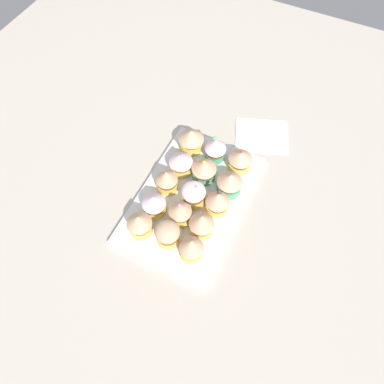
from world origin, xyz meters
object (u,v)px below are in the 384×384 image
at_px(cupcake_7, 194,195).
at_px(cupcake_13, 202,223).
at_px(cupcake_3, 154,204).
at_px(cupcake_10, 240,159).
at_px(cupcake_9, 168,234).
at_px(cupcake_12, 218,200).
at_px(cupcake_1, 181,162).
at_px(cupcake_8, 180,212).
at_px(napkin, 262,135).
at_px(baking_tray, 192,199).
at_px(cupcake_0, 191,139).
at_px(cupcake_2, 167,179).
at_px(cupcake_6, 203,169).
at_px(cupcake_11, 230,182).
at_px(cupcake_14, 191,247).
at_px(cupcake_5, 215,148).
at_px(cupcake_4, 140,224).

xyz_separation_m(cupcake_7, cupcake_13, (0.06, 0.05, 0.01)).
bearing_deg(cupcake_3, cupcake_10, 146.98).
distance_m(cupcake_9, cupcake_10, 0.27).
xyz_separation_m(cupcake_12, cupcake_13, (0.07, -0.01, 0.00)).
bearing_deg(cupcake_10, cupcake_1, -60.72).
height_order(cupcake_8, napkin, cupcake_8).
height_order(baking_tray, cupcake_8, cupcake_8).
distance_m(cupcake_0, cupcake_3, 0.21).
bearing_deg(cupcake_2, cupcake_6, 134.82).
bearing_deg(cupcake_6, cupcake_7, 7.03).
bearing_deg(cupcake_11, cupcake_0, -118.45).
bearing_deg(cupcake_0, cupcake_8, 18.87).
distance_m(cupcake_8, cupcake_14, 0.09).
distance_m(cupcake_5, napkin, 0.17).
bearing_deg(cupcake_10, napkin, 172.69).
bearing_deg(cupcake_14, cupcake_1, -147.55).
bearing_deg(cupcake_14, napkin, 176.47).
relative_size(cupcake_10, cupcake_14, 0.87).
bearing_deg(cupcake_7, cupcake_1, -135.24).
xyz_separation_m(cupcake_2, cupcake_7, (0.01, 0.08, -0.00)).
relative_size(cupcake_8, cupcake_10, 1.12).
xyz_separation_m(cupcake_3, cupcake_6, (-0.14, 0.06, 0.00)).
bearing_deg(cupcake_14, baking_tray, -154.76).
distance_m(cupcake_1, cupcake_10, 0.15).
xyz_separation_m(cupcake_4, cupcake_8, (-0.07, 0.07, -0.00)).
distance_m(baking_tray, cupcake_7, 0.04).
xyz_separation_m(cupcake_1, cupcake_2, (0.06, -0.01, 0.00)).
bearing_deg(cupcake_10, cupcake_8, -19.23).
bearing_deg(cupcake_7, cupcake_3, -48.68).
xyz_separation_m(baking_tray, cupcake_6, (-0.07, -0.00, 0.04)).
bearing_deg(cupcake_4, cupcake_7, 148.60).
distance_m(cupcake_1, cupcake_13, 0.18).
xyz_separation_m(cupcake_6, cupcake_14, (0.20, 0.06, 0.00)).
xyz_separation_m(cupcake_5, cupcake_10, (0.00, 0.07, -0.01)).
distance_m(baking_tray, napkin, 0.29).
bearing_deg(cupcake_2, cupcake_0, -179.69).
height_order(cupcake_13, cupcake_14, cupcake_13).
xyz_separation_m(cupcake_0, cupcake_7, (0.15, 0.08, -0.01)).
height_order(cupcake_2, cupcake_12, cupcake_12).
xyz_separation_m(cupcake_5, cupcake_12, (0.14, 0.07, -0.00)).
xyz_separation_m(cupcake_3, cupcake_9, (0.05, 0.07, 0.00)).
relative_size(cupcake_2, cupcake_7, 1.09).
bearing_deg(cupcake_9, cupcake_2, -151.60).
xyz_separation_m(cupcake_2, cupcake_8, (0.07, 0.07, 0.00)).
relative_size(cupcake_0, cupcake_4, 0.97).
bearing_deg(cupcake_1, cupcake_11, 88.85).
height_order(cupcake_1, cupcake_14, cupcake_14).
height_order(cupcake_5, cupcake_14, same).
xyz_separation_m(cupcake_9, napkin, (-0.40, 0.09, -0.04)).
distance_m(baking_tray, cupcake_13, 0.10).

